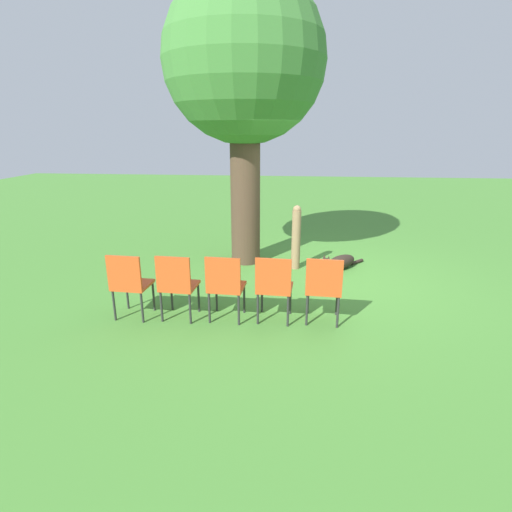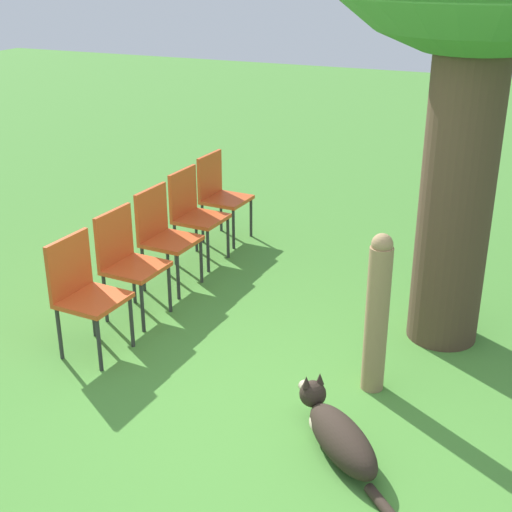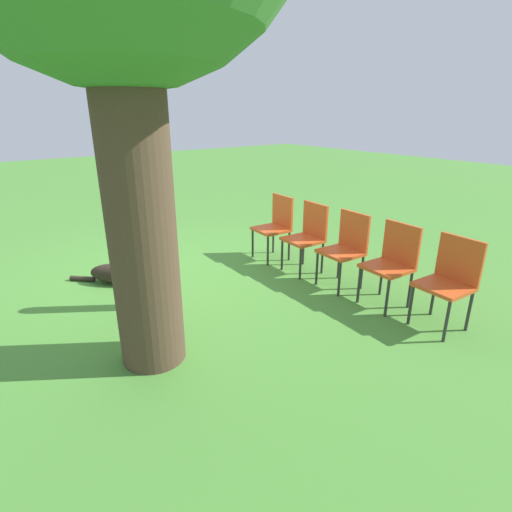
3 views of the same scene
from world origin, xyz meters
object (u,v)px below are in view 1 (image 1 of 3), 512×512
Objects in this scene: red_chair_1 at (274,285)px; red_chair_3 at (177,283)px; oak_tree at (244,65)px; red_chair_2 at (225,284)px; dog at (339,263)px; red_chair_4 at (129,282)px; red_chair_0 at (324,286)px; fence_post at (296,237)px.

red_chair_3 is at bearing 96.18° from red_chair_1.
oak_tree is 3.74m from red_chair_2.
red_chair_4 is at bearing -8.21° from dog.
red_chair_1 and red_chair_3 have the same top height.
dog is 2.71m from red_chair_2.
oak_tree is 3.92m from red_chair_0.
oak_tree is 5.37× the size of red_chair_1.
dog is 0.88m from fence_post.
dog is 3.13m from red_chair_3.
red_chair_0 is 1.84m from red_chair_3.
red_chair_0 is 1.00× the size of red_chair_2.
red_chair_0 is 2.46m from red_chair_4.
red_chair_1 is at bearing -164.74° from oak_tree.
fence_post is 3.04m from red_chair_4.
red_chair_0 is 1.23m from red_chair_2.
fence_post reaches higher than red_chair_0.
fence_post is 1.27× the size of red_chair_0.
red_chair_1 is at bearing -83.82° from red_chair_3.
red_chair_2 is 0.61m from red_chair_3.
red_chair_4 is (-0.03, 0.61, 0.00)m from red_chair_3.
oak_tree is 5.37× the size of red_chair_3.
dog is 0.99× the size of red_chair_3.
dog is 0.99× the size of red_chair_2.
dog is at bearing -100.66° from oak_tree.
red_chair_0 is at bearing -83.82° from red_chair_3.
red_chair_2 is at bearing 6.93° from dog.
fence_post reaches higher than red_chair_1.
red_chair_2 is 1.00× the size of red_chair_4.
fence_post is at bearing -31.03° from red_chair_3.
red_chair_0 and red_chair_2 have the same top height.
red_chair_1 is 1.00× the size of red_chair_3.
dog is 3.62m from red_chair_4.
red_chair_3 is (-0.03, 0.61, 0.00)m from red_chair_2.
red_chair_4 is at bearing 136.05° from fence_post.
dog is 2.36m from red_chair_1.
fence_post is 2.31m from red_chair_2.
red_chair_2 reaches higher than dog.
oak_tree is 3.65m from dog.
red_chair_0 reaches higher than dog.
fence_post is 1.27× the size of red_chair_1.
oak_tree reaches higher than red_chair_1.
fence_post is 2.11m from red_chair_0.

